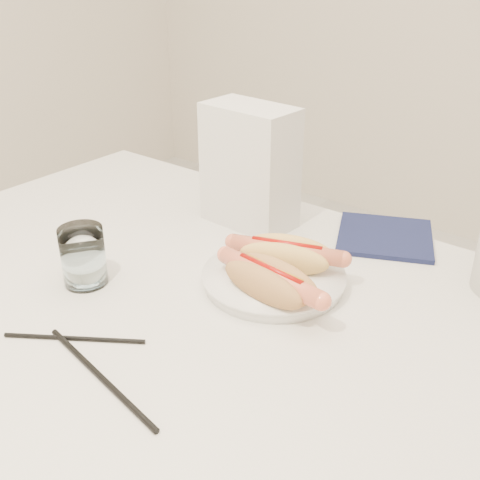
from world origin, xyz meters
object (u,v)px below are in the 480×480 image
Objects in this scene: plate at (274,280)px; hotdog_left at (286,254)px; table at (197,329)px; hotdog_right at (270,281)px; napkin_box at (250,166)px; water_glass at (83,256)px.

hotdog_left is at bearing 87.79° from plate.
plate is (0.07, 0.10, 0.07)m from table.
hotdog_right reaches higher than plate.
table is at bearing -66.79° from napkin_box.
plate is at bearing 36.62° from water_glass.
water_glass is at bearing -157.64° from hotdog_left.
plate is at bearing 126.69° from hotdog_right.
hotdog_right is 0.29m from water_glass.
table is 0.21m from water_glass.
table is 0.15m from hotdog_right.
hotdog_left is 1.88× the size of water_glass.
hotdog_left is 0.95× the size of hotdog_right.
water_glass is (-0.23, -0.17, 0.04)m from plate.
napkin_box is (-0.09, 0.26, 0.17)m from table.
plate is 0.25m from napkin_box.
napkin_box reaches higher than table.
table is at bearing -147.76° from hotdog_right.
water_glass reaches higher than plate.
plate is 2.28× the size of water_glass.
water_glass reaches higher than table.
hotdog_right is at bearing 25.31° from table.
napkin_box reaches higher than plate.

